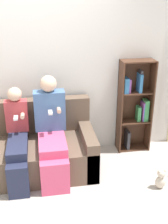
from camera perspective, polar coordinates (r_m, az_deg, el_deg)
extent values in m
plane|color=#BCB2A8|center=(3.52, -10.62, -16.19)|extent=(14.00, 14.00, 0.00)
cube|color=silver|center=(3.85, -11.97, 8.65)|extent=(10.00, 0.06, 2.55)
cube|color=brown|center=(3.74, -11.77, -9.74)|extent=(1.80, 0.70, 0.42)
cube|color=brown|center=(4.00, -11.90, -3.55)|extent=(1.80, 0.17, 0.89)
cube|color=brown|center=(3.74, 0.90, -7.95)|extent=(0.16, 0.70, 0.55)
cube|color=#DB4C75|center=(3.39, -5.88, -13.13)|extent=(0.34, 0.12, 0.42)
cube|color=#DB4C75|center=(3.51, -6.43, -6.63)|extent=(0.34, 0.51, 0.11)
cube|color=#476B9E|center=(3.68, -6.99, 0.32)|extent=(0.40, 0.18, 0.53)
sphere|color=beige|center=(3.55, -7.27, 5.72)|extent=(0.21, 0.21, 0.21)
cylinder|color=beige|center=(3.53, -5.13, 0.35)|extent=(0.05, 0.10, 0.05)
cube|color=white|center=(3.48, -6.86, -0.08)|extent=(0.05, 0.12, 0.02)
cube|color=#232842|center=(3.40, -13.23, -13.56)|extent=(0.24, 0.12, 0.42)
cube|color=#232842|center=(3.54, -13.37, -6.86)|extent=(0.24, 0.56, 0.11)
cube|color=#B73D42|center=(3.73, -13.49, -0.73)|extent=(0.29, 0.13, 0.42)
sphere|color=beige|center=(3.63, -13.92, 3.51)|extent=(0.18, 0.18, 0.18)
cylinder|color=beige|center=(3.61, -12.40, -0.77)|extent=(0.05, 0.10, 0.05)
cube|color=white|center=(3.57, -13.69, -1.18)|extent=(0.05, 0.12, 0.02)
cube|color=#4C2D1E|center=(4.05, 7.28, 0.80)|extent=(0.02, 0.24, 1.36)
cube|color=#4C2D1E|center=(4.20, 13.24, 1.18)|extent=(0.02, 0.24, 1.36)
cube|color=#4C2D1E|center=(4.21, 9.81, 1.57)|extent=(0.47, 0.02, 1.36)
cube|color=#4C2D1E|center=(4.41, 9.69, -7.11)|extent=(0.44, 0.21, 0.02)
cube|color=#4C2D1E|center=(4.20, 10.10, -1.83)|extent=(0.44, 0.21, 0.02)
cube|color=#4C2D1E|center=(4.04, 10.54, 3.94)|extent=(0.44, 0.21, 0.02)
cube|color=#4C2D1E|center=(3.91, 11.02, 10.14)|extent=(0.44, 0.21, 0.02)
cube|color=#934CA3|center=(3.96, 8.95, 5.31)|extent=(0.05, 0.13, 0.19)
cube|color=teal|center=(4.19, 12.07, 0.12)|extent=(0.05, 0.14, 0.27)
cube|color=#333338|center=(4.31, 8.75, -5.50)|extent=(0.04, 0.17, 0.28)
cube|color=#934CA3|center=(4.19, 12.05, 0.20)|extent=(0.07, 0.14, 0.29)
cube|color=#429956|center=(4.19, 12.32, 0.42)|extent=(0.06, 0.15, 0.32)
cube|color=#429956|center=(4.17, 10.95, -0.29)|extent=(0.05, 0.12, 0.22)
cube|color=#333338|center=(4.00, 11.30, 6.19)|extent=(0.03, 0.12, 0.31)
cube|color=teal|center=(4.01, 11.21, 5.87)|extent=(0.04, 0.16, 0.26)
cube|color=teal|center=(3.95, 8.41, 5.42)|extent=(0.06, 0.16, 0.21)
ellipsoid|color=beige|center=(3.64, 15.23, -13.58)|extent=(0.13, 0.11, 0.16)
sphere|color=beige|center=(3.57, 15.44, -11.99)|extent=(0.10, 0.10, 0.10)
sphere|color=beige|center=(3.54, 14.99, -11.55)|extent=(0.04, 0.04, 0.04)
sphere|color=beige|center=(3.56, 16.03, -11.39)|extent=(0.04, 0.04, 0.04)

